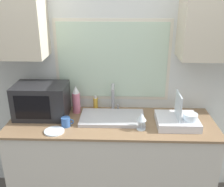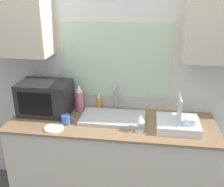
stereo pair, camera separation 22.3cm
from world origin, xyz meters
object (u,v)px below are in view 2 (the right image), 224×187
at_px(faucet, 116,96).
at_px(microwave, 45,98).
at_px(dish_rack, 179,123).
at_px(wine_glass, 140,119).
at_px(soap_bottle, 99,102).
at_px(spray_bottle, 79,99).
at_px(mug_near_sink, 66,120).

distance_m(faucet, microwave, 0.67).
distance_m(faucet, dish_rack, 0.64).
height_order(faucet, wine_glass, faucet).
height_order(dish_rack, soap_bottle, dish_rack).
xyz_separation_m(faucet, wine_glass, (0.25, -0.36, -0.05)).
bearing_deg(spray_bottle, soap_bottle, 26.84).
relative_size(soap_bottle, mug_near_sink, 1.25).
height_order(microwave, spray_bottle, microwave).
bearing_deg(mug_near_sink, wine_glass, -2.98).
xyz_separation_m(dish_rack, wine_glass, (-0.33, -0.09, 0.06)).
distance_m(spray_bottle, mug_near_sink, 0.30).
distance_m(microwave, mug_near_sink, 0.34).
xyz_separation_m(microwave, dish_rack, (1.23, -0.14, -0.10)).
relative_size(microwave, mug_near_sink, 4.35).
bearing_deg(wine_glass, dish_rack, 15.33).
relative_size(faucet, spray_bottle, 1.02).
xyz_separation_m(dish_rack, soap_bottle, (-0.75, 0.31, 0.01)).
height_order(dish_rack, wine_glass, dish_rack).
distance_m(dish_rack, spray_bottle, 0.95).
height_order(spray_bottle, mug_near_sink, spray_bottle).
bearing_deg(dish_rack, microwave, 173.58).
xyz_separation_m(faucet, mug_near_sink, (-0.40, -0.32, -0.12)).
xyz_separation_m(spray_bottle, soap_bottle, (0.17, 0.09, -0.07)).
height_order(mug_near_sink, wine_glass, wine_glass).
height_order(faucet, microwave, microwave).
distance_m(soap_bottle, wine_glass, 0.59).
xyz_separation_m(microwave, mug_near_sink, (0.26, -0.19, -0.11)).
relative_size(faucet, wine_glass, 1.82).
bearing_deg(dish_rack, spray_bottle, 166.33).
xyz_separation_m(dish_rack, mug_near_sink, (-0.97, -0.06, -0.01)).
bearing_deg(soap_bottle, spray_bottle, -153.16).
distance_m(faucet, wine_glass, 0.44).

